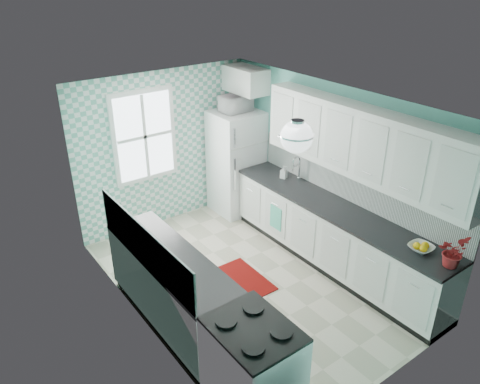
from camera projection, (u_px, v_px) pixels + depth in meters
floor at (248, 281)px, 6.43m from camera, size 3.00×4.40×0.02m
ceiling at (250, 102)px, 5.31m from camera, size 3.00×4.40×0.02m
wall_back at (165, 149)px, 7.46m from camera, size 3.00×0.02×2.50m
wall_front at (395, 290)px, 4.28m from camera, size 3.00×0.02×2.50m
wall_left at (138, 238)px, 5.06m from camera, size 0.02×4.40×2.50m
wall_right at (333, 171)px, 6.67m from camera, size 0.02×4.40×2.50m
accent_wall at (165, 149)px, 7.44m from camera, size 3.00×0.01×2.50m
window at (144, 136)px, 7.10m from camera, size 1.04×0.05×1.44m
backsplash_right at (353, 185)px, 6.40m from camera, size 0.02×3.60×0.51m
backsplash_left at (143, 245)px, 5.05m from camera, size 0.02×2.15×0.51m
upper_cabinets_right at (363, 143)px, 5.86m from camera, size 0.33×3.20×0.90m
upper_cabinet_fridge at (244, 79)px, 7.43m from camera, size 0.40×0.74×0.40m
ceiling_light at (297, 137)px, 4.81m from camera, size 0.34×0.34×0.35m
base_cabinets_right at (333, 238)px, 6.57m from camera, size 0.60×3.60×0.90m
countertop_right at (335, 209)px, 6.36m from camera, size 0.63×3.60×0.04m
base_cabinets_left at (171, 290)px, 5.53m from camera, size 0.60×2.15×0.90m
countertop_left at (170, 257)px, 5.33m from camera, size 0.63×2.15×0.04m
fridge at (236, 162)px, 7.91m from camera, size 0.77×0.76×1.77m
stove at (253, 369)px, 4.37m from camera, size 0.67×0.84×1.01m
sink at (290, 184)px, 7.04m from camera, size 0.50×0.42×0.53m
rug at (241, 281)px, 6.42m from camera, size 0.64×0.90×0.01m
dish_towel at (276, 218)px, 7.03m from camera, size 0.03×0.25×0.37m
fruit_bowl at (421, 248)px, 5.39m from camera, size 0.28×0.28×0.07m
potted_plant at (452, 252)px, 5.07m from camera, size 0.37×0.34×0.35m
soap_bottle at (284, 172)px, 7.16m from camera, size 0.12×0.12×0.20m
microwave at (236, 103)px, 7.46m from camera, size 0.49×0.34×0.27m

